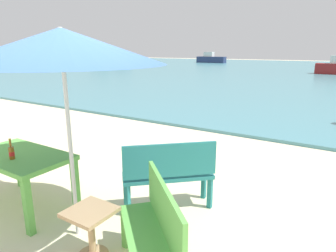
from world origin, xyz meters
name	(u,v)px	position (x,y,z in m)	size (l,w,h in m)	color
ground_plane	(66,240)	(0.00, 0.00, 0.00)	(120.00, 120.00, 0.00)	beige
sea_water	(327,71)	(0.00, 30.00, 0.04)	(120.00, 50.00, 0.08)	teal
picnic_table_green	(20,162)	(-1.07, 0.21, 0.65)	(1.40, 0.80, 0.76)	#60B24C
beer_bottle_amber	(11,152)	(-0.98, 0.06, 0.85)	(0.07, 0.07, 0.26)	brown
patio_umbrella	(62,46)	(0.02, 0.16, 2.12)	(2.10, 2.10, 2.30)	silver
side_table_wood	(91,227)	(0.46, -0.02, 0.35)	(0.44, 0.44, 0.54)	tan
bench_teal_center	(169,171)	(0.61, 1.21, 0.54)	(1.12, 1.08, 0.95)	#237275
bench_green_left	(154,229)	(1.19, 0.06, 0.54)	(1.12, 1.08, 0.95)	#60B24C
boat_cargo_ship	(109,58)	(-27.34, 29.71, 0.91)	(6.35, 1.73, 2.31)	navy
boat_sailboat	(211,59)	(-16.42, 39.99, 0.65)	(4.36, 1.19, 1.58)	navy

